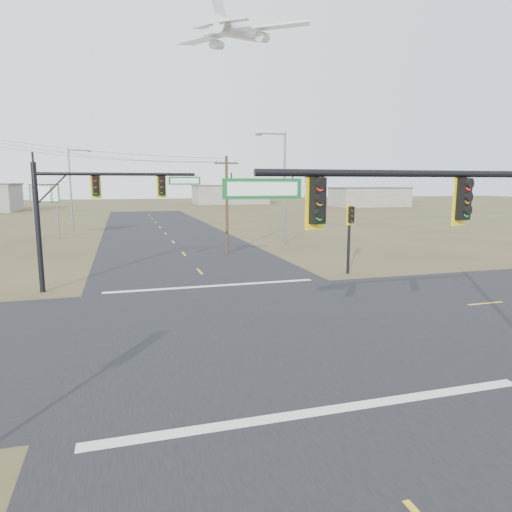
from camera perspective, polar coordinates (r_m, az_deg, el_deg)
The scene contains 17 objects.
ground at distance 19.04m, azimuth -1.06°, elevation -8.67°, with size 320.00×320.00×0.00m, color brown.
road_ew at distance 19.04m, azimuth -1.06°, elevation -8.64°, with size 160.00×14.00×0.02m, color black.
road_ns at distance 19.04m, azimuth -1.06°, elevation -8.63°, with size 14.00×160.00×0.02m, color black.
stop_bar_near at distance 12.49m, azimuth 8.59°, elevation -18.56°, with size 12.00×0.40×0.01m, color silver.
stop_bar_far at distance 26.09m, azimuth -5.43°, elevation -3.74°, with size 12.00×0.40×0.01m, color silver.
mast_arm_near at distance 12.83m, azimuth 24.77°, elevation 3.97°, with size 10.33×0.56×6.64m.
mast_arm_far at distance 26.34m, azimuth -19.29°, elevation 6.81°, with size 8.84×0.55×6.89m.
pedestal_signal_ne at distance 29.67m, azimuth 11.71°, elevation 4.06°, with size 0.64×0.56×4.54m.
utility_pole_near at distance 37.82m, azimuth -3.67°, elevation 6.66°, with size 1.96×0.28×8.00m.
highway_sign at distance 52.20m, azimuth -24.89°, elevation 6.36°, with size 2.97×0.88×5.73m.
streetlight_a at distance 43.38m, azimuth 3.29°, elevation 9.19°, with size 2.94×0.43×10.48m.
streetlight_c at distance 58.61m, azimuth -21.97°, elevation 8.15°, with size 2.74×0.31×9.81m.
bare_tree_c at distance 58.51m, azimuth 6.70°, elevation 8.38°, with size 3.38×3.38×6.55m.
bare_tree_d at distance 69.73m, azimuth 6.54°, elevation 9.25°, with size 2.95×2.95×7.53m.
warehouse_mid at distance 130.97m, azimuth -3.27°, elevation 7.63°, with size 20.00×12.00×5.00m, color gray.
warehouse_right at distance 118.71m, azimuth 13.97°, elevation 7.11°, with size 18.00×10.00×4.50m, color gray.
jet_airliner at distance 102.01m, azimuth -2.11°, elevation 26.36°, with size 27.80×27.81×12.45m.
Camera 1 is at (-4.78, -17.49, 5.81)m, focal length 32.00 mm.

